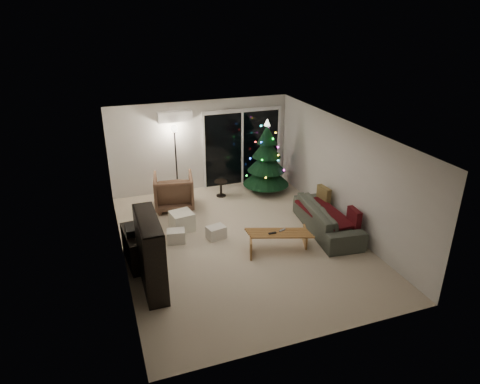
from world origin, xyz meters
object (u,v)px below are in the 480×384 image
(coffee_table, at_px, (279,241))
(christmas_tree, at_px, (266,156))
(armchair, at_px, (174,191))
(sofa, at_px, (327,218))
(bookshelf, at_px, (141,255))
(media_cabinet, at_px, (136,247))

(coffee_table, relative_size, christmas_tree, 0.64)
(armchair, bearing_deg, sofa, 151.86)
(bookshelf, bearing_deg, sofa, 16.10)
(media_cabinet, height_order, christmas_tree, christmas_tree)
(bookshelf, distance_m, armchair, 3.45)
(bookshelf, height_order, armchair, bookshelf)
(bookshelf, bearing_deg, coffee_table, 13.44)
(bookshelf, xyz_separation_m, sofa, (4.30, 0.81, -0.38))
(armchair, height_order, sofa, armchair)
(armchair, bearing_deg, bookshelf, 79.06)
(sofa, relative_size, coffee_table, 1.69)
(coffee_table, bearing_deg, media_cabinet, -171.12)
(media_cabinet, relative_size, armchair, 1.09)
(bookshelf, distance_m, media_cabinet, 0.99)
(coffee_table, bearing_deg, sofa, 34.94)
(coffee_table, height_order, christmas_tree, christmas_tree)
(armchair, height_order, christmas_tree, christmas_tree)
(armchair, bearing_deg, media_cabinet, 71.82)
(coffee_table, bearing_deg, armchair, 139.65)
(bookshelf, bearing_deg, armchair, 74.56)
(armchair, height_order, coffee_table, armchair)
(bookshelf, xyz_separation_m, media_cabinet, (0.00, 0.92, -0.36))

